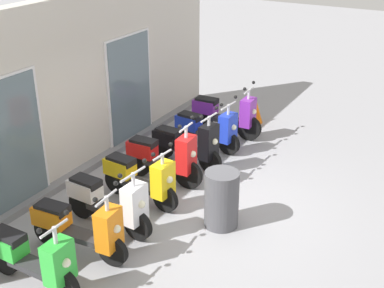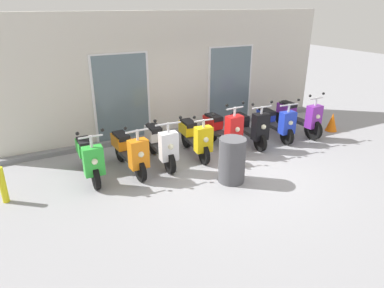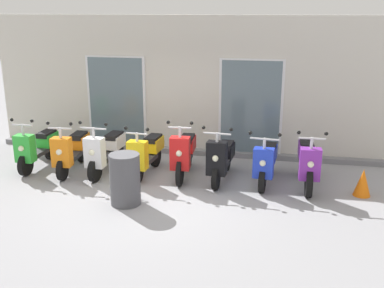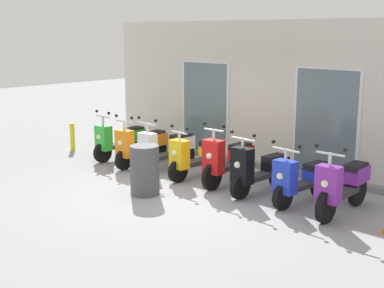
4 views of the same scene
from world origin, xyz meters
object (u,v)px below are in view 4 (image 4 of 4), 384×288
at_px(scooter_white, 166,149).
at_px(scooter_green, 120,140).
at_px(curb_bollard, 72,137).
at_px(scooter_yellow, 196,155).
at_px(scooter_red, 227,159).
at_px(scooter_purple, 343,186).
at_px(scooter_blue, 302,179).
at_px(scooter_orange, 141,145).
at_px(trash_bin, 145,170).
at_px(scooter_black, 259,169).

bearing_deg(scooter_white, scooter_green, 179.30).
distance_m(scooter_green, curb_bollard, 1.63).
xyz_separation_m(scooter_yellow, scooter_red, (0.80, 0.04, 0.04)).
height_order(scooter_white, scooter_yellow, scooter_white).
relative_size(scooter_green, scooter_purple, 0.91).
bearing_deg(scooter_red, scooter_blue, 0.54).
relative_size(scooter_orange, trash_bin, 1.72).
bearing_deg(scooter_green, scooter_black, 0.21).
bearing_deg(scooter_blue, scooter_purple, -2.19).
xyz_separation_m(scooter_orange, scooter_yellow, (1.64, 0.09, 0.00)).
distance_m(scooter_blue, curb_bollard, 6.57).
distance_m(trash_bin, curb_bollard, 4.32).
bearing_deg(scooter_black, trash_bin, -135.66).
relative_size(scooter_white, scooter_red, 1.02).
height_order(scooter_blue, curb_bollard, scooter_blue).
xyz_separation_m(scooter_white, scooter_yellow, (0.89, 0.03, -0.00)).
bearing_deg(scooter_blue, scooter_green, -179.24).
bearing_deg(scooter_red, curb_bollard, -176.47).
bearing_deg(curb_bollard, scooter_white, 4.15).
height_order(scooter_orange, curb_bollard, scooter_orange).
relative_size(scooter_green, scooter_blue, 0.99).
bearing_deg(curb_bollard, scooter_purple, 2.23).
relative_size(scooter_white, scooter_blue, 1.04).
bearing_deg(scooter_blue, trash_bin, -147.51).
relative_size(scooter_orange, scooter_white, 0.99).
height_order(scooter_orange, scooter_white, scooter_white).
xyz_separation_m(scooter_purple, trash_bin, (-3.22, -1.51, -0.03)).
bearing_deg(scooter_black, scooter_yellow, -179.93).
height_order(trash_bin, curb_bollard, trash_bin).
relative_size(scooter_white, curb_bollard, 2.32).
xyz_separation_m(scooter_green, scooter_black, (4.06, 0.01, 0.01)).
xyz_separation_m(scooter_orange, scooter_black, (3.22, 0.09, -0.00)).
xyz_separation_m(scooter_green, curb_bollard, (-1.61, -0.25, -0.11)).
relative_size(scooter_orange, curb_bollard, 2.29).
distance_m(scooter_white, scooter_red, 1.69).
bearing_deg(scooter_white, scooter_black, 0.79).
distance_m(scooter_orange, scooter_purple, 4.91).
xyz_separation_m(scooter_black, trash_bin, (-1.53, -1.49, -0.01)).
distance_m(scooter_green, scooter_black, 4.06).
relative_size(scooter_white, scooter_yellow, 1.06).
relative_size(scooter_red, scooter_blue, 1.02).
bearing_deg(scooter_orange, scooter_green, 174.93).
xyz_separation_m(scooter_yellow, curb_bollard, (-4.09, -0.26, -0.13)).
distance_m(scooter_blue, scooter_purple, 0.80).
xyz_separation_m(scooter_black, scooter_purple, (1.69, 0.02, 0.02)).
distance_m(scooter_yellow, scooter_purple, 3.27).
height_order(scooter_blue, trash_bin, scooter_blue).
bearing_deg(scooter_blue, scooter_orange, -178.05).
distance_m(scooter_orange, scooter_black, 3.22).
height_order(scooter_green, scooter_orange, scooter_orange).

